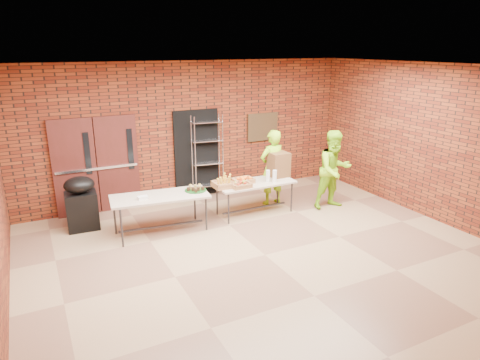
# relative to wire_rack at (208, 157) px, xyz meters

# --- Properties ---
(room) EXTENTS (8.08, 7.08, 3.28)m
(room) POSITION_rel_wire_rack_xyz_m (-0.32, -3.32, 0.61)
(room) COLOR brown
(room) RESTS_ON ground
(double_doors) EXTENTS (1.78, 0.12, 2.10)m
(double_doors) POSITION_rel_wire_rack_xyz_m (-2.52, 0.12, 0.06)
(double_doors) COLOR #491815
(double_doors) RESTS_ON room
(dark_doorway) EXTENTS (1.10, 0.06, 2.10)m
(dark_doorway) POSITION_rel_wire_rack_xyz_m (-0.22, 0.14, 0.06)
(dark_doorway) COLOR black
(dark_doorway) RESTS_ON room
(bronze_plaque) EXTENTS (0.85, 0.04, 0.70)m
(bronze_plaque) POSITION_rel_wire_rack_xyz_m (1.58, 0.13, 0.56)
(bronze_plaque) COLOR #47341C
(bronze_plaque) RESTS_ON room
(wire_rack) EXTENTS (0.75, 0.34, 1.98)m
(wire_rack) POSITION_rel_wire_rack_xyz_m (0.00, 0.00, 0.00)
(wire_rack) COLOR silver
(wire_rack) RESTS_ON room
(table_left) EXTENTS (1.93, 0.99, 0.76)m
(table_left) POSITION_rel_wire_rack_xyz_m (-1.65, -1.55, -0.29)
(table_left) COLOR tan
(table_left) RESTS_ON room
(table_right) EXTENTS (1.73, 0.73, 0.71)m
(table_right) POSITION_rel_wire_rack_xyz_m (0.46, -1.50, -0.34)
(table_right) COLOR tan
(table_right) RESTS_ON room
(basket_bananas) EXTENTS (0.49, 0.38, 0.15)m
(basket_bananas) POSITION_rel_wire_rack_xyz_m (-0.25, -1.50, -0.21)
(basket_bananas) COLOR #A67043
(basket_bananas) RESTS_ON table_right
(basket_oranges) EXTENTS (0.41, 0.32, 0.13)m
(basket_oranges) POSITION_rel_wire_rack_xyz_m (0.23, -1.42, -0.23)
(basket_oranges) COLOR #A67043
(basket_oranges) RESTS_ON table_right
(basket_apples) EXTENTS (0.40, 0.31, 0.12)m
(basket_apples) POSITION_rel_wire_rack_xyz_m (0.03, -1.68, -0.23)
(basket_apples) COLOR #A67043
(basket_apples) RESTS_ON table_right
(muffin_tray) EXTENTS (0.43, 0.43, 0.11)m
(muffin_tray) POSITION_rel_wire_rack_xyz_m (-0.93, -1.59, -0.18)
(muffin_tray) COLOR #144C16
(muffin_tray) RESTS_ON table_left
(napkin_box) EXTENTS (0.18, 0.12, 0.06)m
(napkin_box) POSITION_rel_wire_rack_xyz_m (-2.00, -1.61, -0.20)
(napkin_box) COLOR silver
(napkin_box) RESTS_ON table_left
(coffee_dispenser) EXTENTS (0.41, 0.37, 0.55)m
(coffee_dispenser) POSITION_rel_wire_rack_xyz_m (1.15, -1.36, -0.01)
(coffee_dispenser) COLOR brown
(coffee_dispenser) RESTS_ON table_right
(cup_stack_front) EXTENTS (0.08, 0.08, 0.25)m
(cup_stack_front) POSITION_rel_wire_rack_xyz_m (0.74, -1.58, -0.15)
(cup_stack_front) COLOR silver
(cup_stack_front) RESTS_ON table_right
(cup_stack_mid) EXTENTS (0.09, 0.09, 0.26)m
(cup_stack_mid) POSITION_rel_wire_rack_xyz_m (0.85, -1.68, -0.15)
(cup_stack_mid) COLOR silver
(cup_stack_mid) RESTS_ON table_right
(cup_stack_back) EXTENTS (0.07, 0.07, 0.21)m
(cup_stack_back) POSITION_rel_wire_rack_xyz_m (0.77, -1.53, -0.17)
(cup_stack_back) COLOR silver
(cup_stack_back) RESTS_ON table_right
(covered_grill) EXTENTS (0.62, 0.53, 1.08)m
(covered_grill) POSITION_rel_wire_rack_xyz_m (-3.00, -0.67, -0.45)
(covered_grill) COLOR black
(covered_grill) RESTS_ON room
(volunteer_woman) EXTENTS (0.67, 0.48, 1.73)m
(volunteer_woman) POSITION_rel_wire_rack_xyz_m (1.10, -1.15, -0.12)
(volunteer_woman) COLOR #8FD417
(volunteer_woman) RESTS_ON room
(volunteer_man) EXTENTS (0.89, 0.71, 1.76)m
(volunteer_man) POSITION_rel_wire_rack_xyz_m (2.21, -1.97, -0.11)
(volunteer_man) COLOR #8FD417
(volunteer_man) RESTS_ON room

